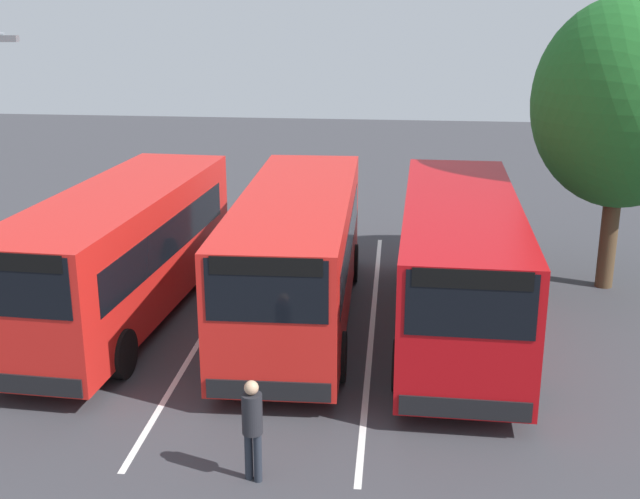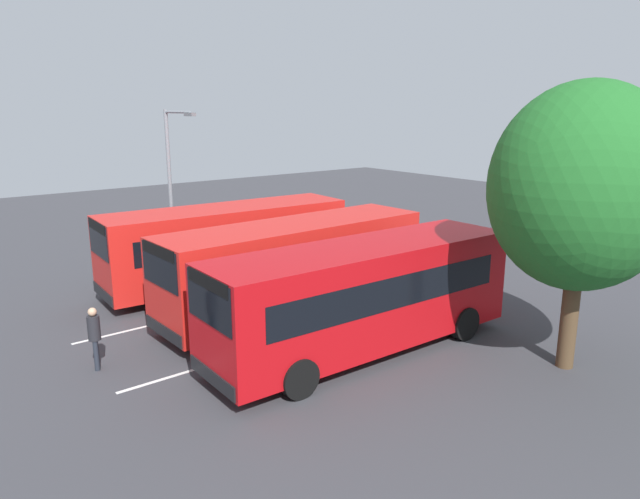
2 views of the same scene
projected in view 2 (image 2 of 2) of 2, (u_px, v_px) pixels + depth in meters
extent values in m
plane|color=#38383D|center=(297.00, 312.00, 19.51)|extent=(67.28, 67.28, 0.00)
cube|color=red|center=(227.00, 243.00, 21.86)|extent=(9.37, 2.89, 2.71)
cube|color=black|center=(100.00, 240.00, 19.13)|extent=(0.23, 2.14, 1.14)
cube|color=black|center=(241.00, 240.00, 20.84)|extent=(7.77, 0.48, 0.87)
cube|color=black|center=(213.00, 229.00, 22.72)|extent=(7.77, 0.48, 0.87)
cube|color=black|center=(98.00, 226.00, 19.01)|extent=(0.20, 1.94, 0.32)
cube|color=black|center=(104.00, 294.00, 19.56)|extent=(0.21, 2.23, 0.36)
cylinder|color=black|center=(164.00, 296.00, 19.58)|extent=(1.01, 0.33, 1.00)
cylinder|color=black|center=(141.00, 279.00, 21.42)|extent=(1.01, 0.33, 1.00)
cylinder|color=black|center=(310.00, 268.00, 22.88)|extent=(1.01, 0.33, 1.00)
cylinder|color=black|center=(279.00, 256.00, 24.71)|extent=(1.01, 0.33, 1.00)
cube|color=red|center=(295.00, 264.00, 18.92)|extent=(9.32, 2.69, 2.71)
cube|color=black|center=(161.00, 267.00, 15.91)|extent=(0.18, 2.13, 1.14)
cube|color=black|center=(318.00, 262.00, 17.96)|extent=(7.77, 0.31, 0.87)
cube|color=black|center=(274.00, 248.00, 19.73)|extent=(7.77, 0.31, 0.87)
cube|color=black|center=(159.00, 251.00, 15.79)|extent=(0.16, 1.94, 0.32)
cube|color=black|center=(164.00, 331.00, 16.34)|extent=(0.17, 2.23, 0.36)
cylinder|color=black|center=(237.00, 331.00, 16.52)|extent=(1.00, 0.31, 1.00)
cylinder|color=black|center=(198.00, 310.00, 18.24)|extent=(1.00, 0.31, 1.00)
cylinder|color=black|center=(383.00, 290.00, 20.18)|extent=(1.00, 0.31, 1.00)
cylinder|color=black|center=(339.00, 276.00, 21.90)|extent=(1.00, 0.31, 1.00)
cube|color=#B70C11|center=(364.00, 293.00, 15.97)|extent=(9.30, 2.59, 2.71)
cube|color=black|center=(210.00, 301.00, 13.12)|extent=(0.16, 2.13, 1.14)
cube|color=black|center=(394.00, 293.00, 14.97)|extent=(7.77, 0.22, 0.87)
cube|color=black|center=(337.00, 272.00, 16.81)|extent=(7.77, 0.22, 0.87)
cube|color=black|center=(209.00, 282.00, 13.01)|extent=(0.14, 1.94, 0.32)
cube|color=black|center=(213.00, 377.00, 13.56)|extent=(0.14, 2.23, 0.36)
cylinder|color=black|center=(299.00, 378.00, 13.64)|extent=(1.00, 0.30, 1.00)
cylinder|color=black|center=(250.00, 347.00, 15.43)|extent=(1.00, 0.30, 1.00)
cylinder|color=black|center=(465.00, 323.00, 17.09)|extent=(1.00, 0.30, 1.00)
cylinder|color=black|center=(409.00, 303.00, 18.88)|extent=(1.00, 0.30, 1.00)
cylinder|color=#232833|center=(97.00, 353.00, 15.23)|extent=(0.13, 0.13, 0.82)
cylinder|color=#232833|center=(96.00, 356.00, 15.09)|extent=(0.13, 0.13, 0.82)
cylinder|color=#232328|center=(94.00, 328.00, 14.98)|extent=(0.41, 0.41, 0.65)
sphere|color=tan|center=(92.00, 312.00, 14.88)|extent=(0.22, 0.22, 0.22)
cylinder|color=gray|center=(170.00, 190.00, 24.28)|extent=(0.16, 0.16, 6.57)
cylinder|color=gray|center=(177.00, 112.00, 22.87)|extent=(0.29, 1.84, 0.10)
cube|color=slate|center=(190.00, 114.00, 22.24)|extent=(0.26, 0.58, 0.14)
cylinder|color=#4C3823|center=(570.00, 314.00, 15.08)|extent=(0.44, 0.44, 2.93)
ellipsoid|color=#1E6023|center=(583.00, 187.00, 14.29)|extent=(4.93, 4.44, 5.18)
cube|color=silver|center=(266.00, 297.00, 20.95)|extent=(13.53, 0.33, 0.01)
cube|color=silver|center=(332.00, 328.00, 18.07)|extent=(13.53, 0.33, 0.01)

